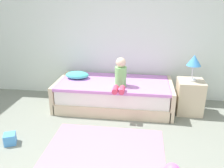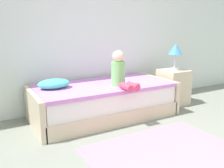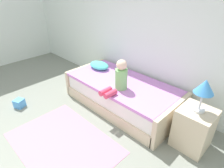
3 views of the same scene
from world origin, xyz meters
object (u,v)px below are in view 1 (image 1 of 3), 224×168
(bed, at_px, (114,95))
(pillow, at_px, (77,75))
(nightstand, at_px, (189,97))
(child_figure, at_px, (120,75))
(toy_block, at_px, (10,139))
(table_lamp, at_px, (194,62))

(bed, height_order, pillow, pillow)
(nightstand, bearing_deg, bed, 178.56)
(nightstand, height_order, child_figure, child_figure)
(nightstand, height_order, toy_block, nightstand)
(table_lamp, xyz_separation_m, child_figure, (-1.21, -0.19, -0.23))
(bed, height_order, table_lamp, table_lamp)
(bed, bearing_deg, pillow, 172.01)
(bed, xyz_separation_m, pillow, (-0.71, 0.10, 0.32))
(bed, height_order, nightstand, nightstand)
(nightstand, bearing_deg, pillow, 176.28)
(pillow, xyz_separation_m, toy_block, (-0.58, -1.47, -0.49))
(child_figure, xyz_separation_m, toy_block, (-1.43, -1.14, -0.63))
(nightstand, xyz_separation_m, toy_block, (-2.64, -1.34, -0.22))
(child_figure, bearing_deg, bed, 121.53)
(bed, xyz_separation_m, nightstand, (1.35, -0.03, 0.05))
(table_lamp, distance_m, toy_block, 3.09)
(table_lamp, height_order, toy_block, table_lamp)
(bed, distance_m, table_lamp, 1.52)
(pillow, bearing_deg, toy_block, -111.56)
(pillow, bearing_deg, table_lamp, -3.72)
(pillow, bearing_deg, bed, -7.99)
(table_lamp, relative_size, toy_block, 2.88)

